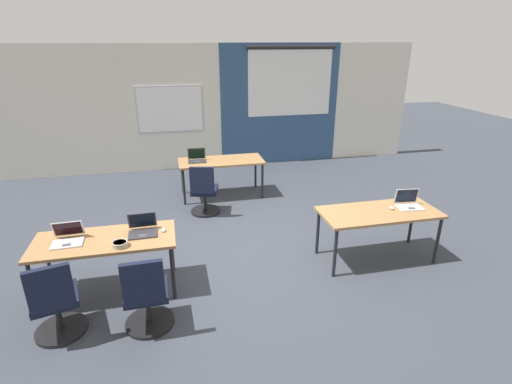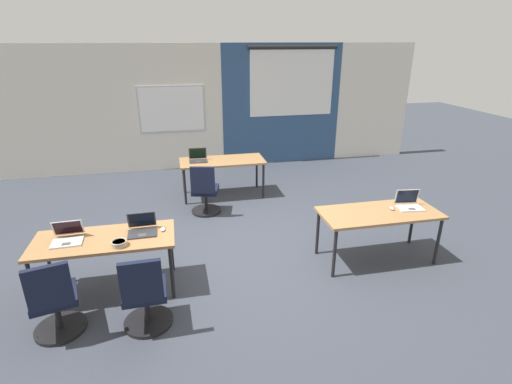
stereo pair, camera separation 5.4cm
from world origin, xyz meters
The scene contains 15 objects.
ground_plane centered at (0.00, 0.00, 0.00)m, with size 24.00×24.00×0.00m.
back_wall_assembly centered at (0.05, 4.20, 1.41)m, with size 10.00×0.27×2.80m.
desk_near_left centered at (-1.75, -0.60, 0.66)m, with size 1.60×0.70×0.72m.
desk_near_right centered at (1.75, -0.60, 0.66)m, with size 1.60×0.70×0.72m.
desk_far_center centered at (0.00, 2.20, 0.66)m, with size 1.60×0.70×0.72m.
laptop_near_left_end centered at (-2.14, -0.58, 0.77)m, with size 0.35×0.34×0.22m.
chair_near_left_end centered at (-2.17, -1.29, 0.38)m, with size 0.54×0.59×0.92m.
laptop_near_left_inner centered at (-1.32, -0.54, 0.77)m, with size 0.34×0.31×0.23m.
mouse_near_left_inner centered at (-1.08, -0.55, 0.74)m, with size 0.06×0.10×0.03m.
chair_near_left_inner centered at (-1.28, -1.38, 0.38)m, with size 0.52×0.55×0.92m.
laptop_far_left centered at (-0.45, 2.24, 0.77)m, with size 0.34×0.29×0.24m.
chair_far_left centered at (-0.42, 1.41, 0.38)m, with size 0.53×0.58×0.92m.
laptop_near_right_end centered at (2.21, -0.55, 0.77)m, with size 0.36×0.31×0.23m.
mouse_near_right_end centered at (1.95, -0.57, 0.74)m, with size 0.07×0.11×0.03m.
snack_bowl centered at (-1.55, -0.82, 0.76)m, with size 0.18×0.18×0.06m.
Camera 2 is at (-0.86, -4.85, 2.87)m, focal length 27.12 mm.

